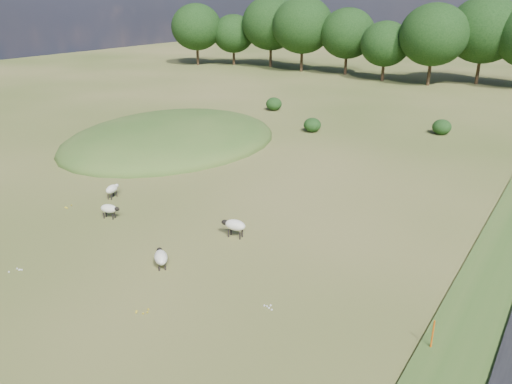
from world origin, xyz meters
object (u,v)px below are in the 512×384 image
Objects in this scene: sheep_2 at (112,189)px; marker_post at (432,335)px; sheep_3 at (161,257)px; sheep_1 at (109,209)px; sheep_0 at (235,225)px.

marker_post is at bearing -114.14° from sheep_2.
sheep_3 is (-11.82, -0.98, -0.11)m from marker_post.
marker_post is 11.86m from sheep_3.
sheep_1 is 6.51m from sheep_3.
sheep_1 is at bearing 175.76° from marker_post.
sheep_2 is at bearing 12.11° from sheep_3.
marker_post is 17.96m from sheep_1.
sheep_0 is (-10.80, 3.29, 0.07)m from marker_post.
sheep_3 is (-1.02, -4.27, -0.18)m from sheep_0.
marker_post is 0.93× the size of sheep_3.
sheep_2 is (-9.32, 0.18, -0.09)m from sheep_0.
sheep_3 is (8.30, -4.46, -0.09)m from sheep_2.
marker_post is 0.88× the size of sheep_0.
sheep_0 is 1.07× the size of sheep_3.
sheep_3 is at bearing -175.24° from marker_post.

